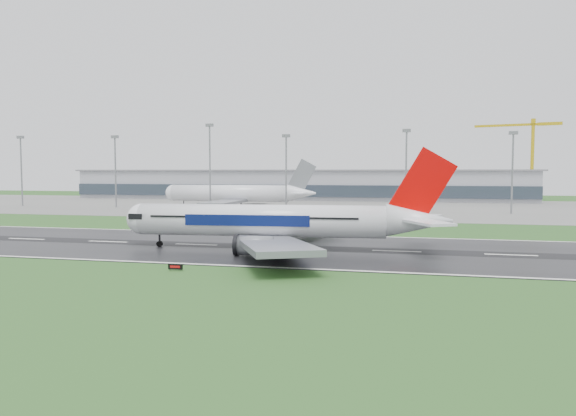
# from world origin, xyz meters

# --- Properties ---
(ground) EXTENTS (520.00, 520.00, 0.00)m
(ground) POSITION_xyz_m (0.00, 0.00, 0.00)
(ground) COLOR #234E1C
(ground) RESTS_ON ground
(runway) EXTENTS (400.00, 45.00, 0.10)m
(runway) POSITION_xyz_m (0.00, 0.00, 0.05)
(runway) COLOR black
(runway) RESTS_ON ground
(apron) EXTENTS (400.00, 130.00, 0.08)m
(apron) POSITION_xyz_m (0.00, 125.00, 0.04)
(apron) COLOR slate
(apron) RESTS_ON ground
(terminal) EXTENTS (240.00, 36.00, 15.00)m
(terminal) POSITION_xyz_m (0.00, 185.00, 7.50)
(terminal) COLOR #9799A2
(terminal) RESTS_ON ground
(main_airliner) EXTENTS (66.94, 64.22, 18.43)m
(main_airliner) POSITION_xyz_m (38.80, -2.46, 9.31)
(main_airliner) COLOR white
(main_airliner) RESTS_ON runway
(parked_airliner) EXTENTS (64.90, 60.43, 19.01)m
(parked_airliner) POSITION_xyz_m (-7.96, 107.59, 9.59)
(parked_airliner) COLOR white
(parked_airliner) RESTS_ON apron
(tower_crane) EXTENTS (41.58, 13.02, 42.03)m
(tower_crane) POSITION_xyz_m (121.57, 200.00, 21.02)
(tower_crane) COLOR gold
(tower_crane) RESTS_ON ground
(runway_sign) EXTENTS (2.31, 0.45, 1.04)m
(runway_sign) POSITION_xyz_m (28.15, -27.32, 0.52)
(runway_sign) COLOR black
(runway_sign) RESTS_ON ground
(floodmast_0) EXTENTS (0.64, 0.64, 28.99)m
(floodmast_0) POSITION_xyz_m (-102.81, 100.00, 14.49)
(floodmast_0) COLOR gray
(floodmast_0) RESTS_ON ground
(floodmast_1) EXTENTS (0.64, 0.64, 28.50)m
(floodmast_1) POSITION_xyz_m (-57.65, 100.00, 14.25)
(floodmast_1) COLOR gray
(floodmast_1) RESTS_ON ground
(floodmast_2) EXTENTS (0.64, 0.64, 32.46)m
(floodmast_2) POSITION_xyz_m (-16.10, 100.00, 16.23)
(floodmast_2) COLOR gray
(floodmast_2) RESTS_ON ground
(floodmast_3) EXTENTS (0.64, 0.64, 27.84)m
(floodmast_3) POSITION_xyz_m (14.90, 100.00, 13.92)
(floodmast_3) COLOR gray
(floodmast_3) RESTS_ON ground
(floodmast_4) EXTENTS (0.64, 0.64, 29.06)m
(floodmast_4) POSITION_xyz_m (59.77, 100.00, 14.53)
(floodmast_4) COLOR gray
(floodmast_4) RESTS_ON ground
(floodmast_5) EXTENTS (0.64, 0.64, 27.66)m
(floodmast_5) POSITION_xyz_m (95.99, 100.00, 13.83)
(floodmast_5) COLOR gray
(floodmast_5) RESTS_ON ground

